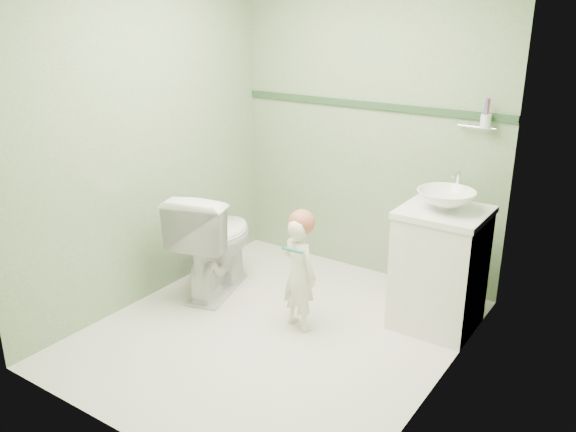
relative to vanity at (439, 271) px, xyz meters
The scene contains 12 objects.
ground 1.16m from the vanity, 140.19° to the right, with size 2.50×2.50×0.00m, color silver.
room_shell 1.35m from the vanity, 140.19° to the right, with size 2.50×2.54×2.40m.
trim_stripe 1.38m from the vanity, 147.36° to the left, with size 2.20×0.02×0.05m, color #2A492B.
vanity is the anchor object (origin of this frame).
counter 0.41m from the vanity, ahead, with size 0.54×0.52×0.04m, color white.
basin 0.49m from the vanity, ahead, with size 0.37×0.37×0.13m, color white.
faucet 0.60m from the vanity, 90.00° to the left, with size 0.03×0.13×0.18m.
cup_holder 1.05m from the vanity, 83.72° to the left, with size 0.26×0.07×0.21m.
toilet 1.64m from the vanity, 164.69° to the right, with size 0.45×0.80×0.81m, color white.
toddler 0.93m from the vanity, 144.07° to the right, with size 0.28×0.19×0.78m, color silver.
hair_cap 0.98m from the vanity, 145.33° to the right, with size 0.17×0.17×0.17m, color #B05C47.
teal_toothbrush 1.02m from the vanity, 136.24° to the right, with size 0.11×0.14×0.08m.
Camera 1 is at (2.02, -2.85, 2.07)m, focal length 37.21 mm.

